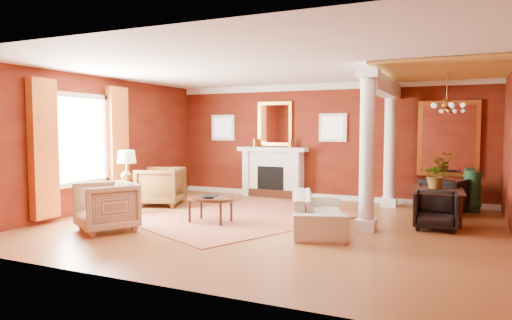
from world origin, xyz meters
The scene contains 27 objects.
ground centered at (0.00, 0.00, 0.00)m, with size 8.00×8.00×0.00m, color brown.
room_shell centered at (0.00, 0.00, 2.02)m, with size 8.04×7.04×2.92m.
fireplace centered at (-1.30, 3.32, 0.65)m, with size 1.85×0.42×1.29m.
overmantel_mirror centered at (-1.30, 3.45, 1.90)m, with size 0.95×0.07×1.15m.
flank_window_left centered at (-2.85, 3.46, 1.80)m, with size 0.70×0.07×0.70m.
flank_window_right centered at (0.25, 3.46, 1.80)m, with size 0.70×0.07×0.70m.
left_window centered at (-3.89, -0.60, 1.42)m, with size 0.21×2.55×2.60m.
column_front centered at (1.70, 0.30, 1.43)m, with size 0.36×0.36×2.80m.
column_back centered at (1.70, 3.00, 1.43)m, with size 0.36×0.36×2.80m.
header_beam centered at (1.70, 1.90, 2.62)m, with size 0.30×3.20×0.32m, color silver.
amber_ceiling centered at (2.85, 1.75, 2.87)m, with size 2.30×3.40×0.04m, color gold.
dining_mirror centered at (2.90, 3.45, 1.55)m, with size 1.30×0.07×1.70m.
chandelier centered at (2.90, 1.80, 2.25)m, with size 0.60×0.62×0.75m.
crown_trim centered at (0.00, 3.46, 2.82)m, with size 8.00×0.08×0.16m, color silver.
base_trim centered at (0.00, 3.46, 0.06)m, with size 8.00×0.08×0.12m, color silver.
rug centered at (-0.78, 0.45, 0.01)m, with size 3.01×4.02×0.02m, color maroon.
sofa centered at (0.92, 0.06, 0.43)m, with size 2.18×0.64×0.85m, color beige.
armchair_leopard centered at (-3.14, 0.96, 0.49)m, with size 0.95×0.89×0.98m, color black.
armchair_stripe centered at (-2.40, -1.61, 0.47)m, with size 0.91×0.85×0.94m, color tan.
coffee_table centered at (-1.10, -0.25, 0.44)m, with size 0.95×0.95×0.48m.
coffee_book centered at (-1.07, -0.26, 0.60)m, with size 0.18×0.02×0.24m, color black.
side_table centered at (-3.19, -0.12, 0.87)m, with size 0.53×0.53×1.32m.
dining_table centered at (2.81, 1.92, 0.48)m, with size 1.71×0.60×0.95m, color black.
dining_chair_near centered at (2.80, 0.89, 0.37)m, with size 0.72×0.67×0.74m, color black.
dining_chair_far centered at (2.87, 2.63, 0.41)m, with size 0.80×0.75×0.82m, color black.
green_urn centered at (3.42, 3.00, 0.35)m, with size 0.37×0.37×0.89m.
potted_plant centered at (2.75, 1.88, 1.17)m, with size 0.50×0.55×0.43m, color #26591E.
Camera 1 is at (3.20, -7.65, 1.79)m, focal length 32.00 mm.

